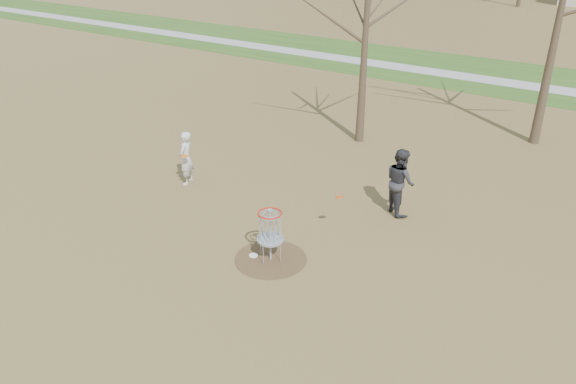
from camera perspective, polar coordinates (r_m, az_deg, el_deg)
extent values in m
plane|color=brown|center=(13.96, -1.77, -6.83)|extent=(160.00, 160.00, 0.00)
cube|color=#2D5119|center=(32.12, 21.10, 10.81)|extent=(160.00, 8.00, 0.01)
cube|color=#9E9E99|center=(31.18, 20.62, 10.48)|extent=(160.00, 1.50, 0.01)
cylinder|color=#47331E|center=(13.95, -1.77, -6.81)|extent=(1.80, 1.80, 0.01)
imported|color=silver|center=(17.73, -10.33, 3.41)|extent=(0.59, 0.73, 1.72)
imported|color=#323136|center=(15.96, 11.32, 1.07)|extent=(1.19, 1.16, 1.92)
cylinder|color=white|center=(14.08, -3.53, -6.45)|extent=(0.22, 0.22, 0.02)
cylinder|color=#FF4E0D|center=(14.50, 5.25, -0.52)|extent=(0.23, 0.22, 0.10)
cylinder|color=orange|center=(17.28, -10.42, 3.61)|extent=(0.22, 0.22, 0.02)
cylinder|color=#9EA3AD|center=(13.60, -1.81, -4.44)|extent=(0.05, 0.05, 1.35)
cylinder|color=#9EA3AD|center=(13.66, -1.80, -4.90)|extent=(0.64, 0.64, 0.04)
torus|color=#9EA3AD|center=(13.32, -1.84, -2.32)|extent=(0.60, 0.60, 0.04)
torus|color=red|center=(13.30, -1.85, -2.18)|extent=(0.60, 0.60, 0.04)
cone|color=#382B1E|center=(20.40, 7.84, 15.09)|extent=(0.32, 0.32, 7.50)
cone|color=#382B1E|center=(21.96, 25.71, 14.97)|extent=(0.36, 0.36, 8.50)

